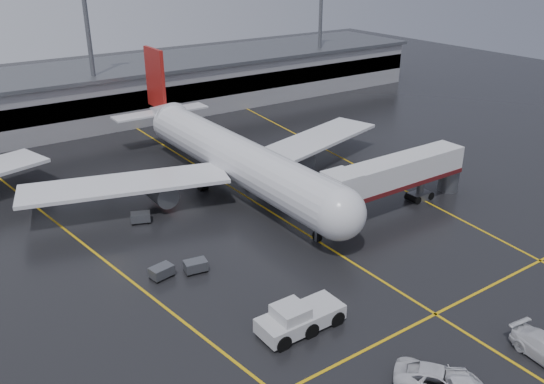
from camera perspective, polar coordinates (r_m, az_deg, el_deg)
ground at (r=61.69m, az=0.46°, el=-2.37°), size 220.00×220.00×0.00m
apron_line_centre at (r=61.68m, az=0.46°, el=-2.37°), size 0.25×90.00×0.02m
apron_line_stop at (r=47.93m, az=16.17°, el=-11.75°), size 60.00×0.25×0.02m
apron_line_left at (r=62.65m, az=-20.23°, el=-3.51°), size 9.99×69.35×0.02m
apron_line_right at (r=79.30m, az=6.94°, el=3.50°), size 7.57×69.64×0.02m
terminal at (r=101.12m, az=-15.65°, el=9.75°), size 122.00×19.00×8.60m
light_mast_mid at (r=92.21m, az=-18.02°, el=14.67°), size 3.00×1.20×25.45m
light_mast_right at (r=113.87m, az=4.92°, el=17.17°), size 3.00×1.20×25.45m
main_airliner at (r=67.58m, az=-4.29°, el=3.80°), size 48.80×45.60×14.10m
jet_bridge at (r=63.28m, az=12.48°, el=1.62°), size 19.90×3.40×6.05m
pushback_tractor at (r=44.05m, az=2.70°, el=-12.63°), size 6.92×2.98×2.47m
belt_loader at (r=61.25m, az=7.64°, el=-2.28°), size 3.36×1.91×2.02m
service_van_a at (r=40.58m, az=16.50°, el=-17.76°), size 5.60×6.32×1.62m
baggage_cart_a at (r=51.62m, az=-7.72°, el=-7.37°), size 2.20×1.63×1.12m
baggage_cart_b at (r=51.27m, az=-11.08°, el=-7.86°), size 2.21×1.65×1.12m
baggage_cart_c at (r=61.47m, az=-13.12°, el=-2.49°), size 2.34×1.94×1.12m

